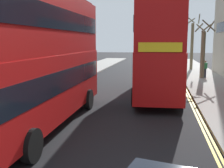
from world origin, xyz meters
name	(u,v)px	position (x,y,z in m)	size (l,w,h in m)	color
sidewalk_left	(19,96)	(-6.50, 16.00, 0.07)	(4.00, 80.00, 0.14)	#9E9991
kerb_line_outer	(198,112)	(4.40, 14.00, 0.00)	(0.10, 56.00, 0.01)	yellow
kerb_line_inner	(195,112)	(4.24, 14.00, 0.00)	(0.10, 56.00, 0.01)	yellow
double_decker_bus_away	(37,55)	(-2.48, 10.36, 3.03)	(2.85, 10.82, 5.64)	red
double_decker_bus_oncoming	(157,50)	(2.19, 18.16, 3.03)	(3.13, 10.90, 5.64)	#B20F0F
pedestrian_far	(205,69)	(6.66, 27.14, 0.99)	(0.34, 0.22, 1.62)	#2D2D38
street_tree_near	(203,52)	(6.33, 26.84, 2.61)	(1.82, 1.84, 5.34)	#6B6047
street_tree_far	(192,44)	(6.16, 34.97, 3.19)	(1.76, 1.64, 6.61)	#6B6047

